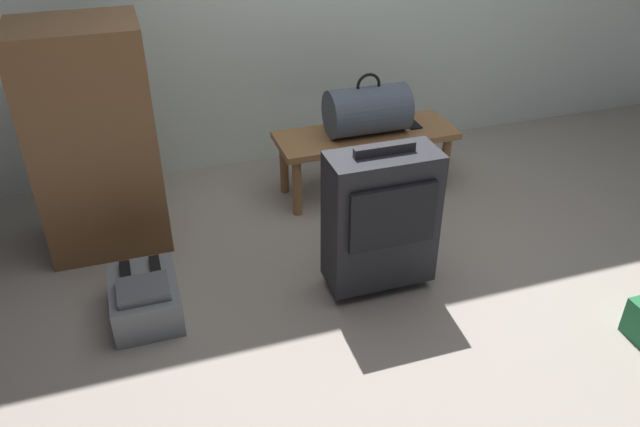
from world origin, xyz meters
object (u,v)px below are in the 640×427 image
(bench, at_px, (366,141))
(cell_phone, at_px, (412,124))
(duffel_bag_slate, at_px, (367,110))
(backpack_grey, at_px, (145,298))
(suitcase_upright_charcoal, at_px, (381,218))
(side_cabinet, at_px, (94,140))

(bench, distance_m, cell_phone, 0.29)
(duffel_bag_slate, height_order, backpack_grey, duffel_bag_slate)
(suitcase_upright_charcoal, bearing_deg, backpack_grey, 173.47)
(bench, relative_size, duffel_bag_slate, 2.27)
(duffel_bag_slate, height_order, suitcase_upright_charcoal, suitcase_upright_charcoal)
(bench, xyz_separation_m, cell_phone, (0.28, 0.02, 0.06))
(duffel_bag_slate, bearing_deg, bench, 180.00)
(cell_phone, distance_m, backpack_grey, 1.77)
(duffel_bag_slate, bearing_deg, side_cabinet, -177.57)
(suitcase_upright_charcoal, bearing_deg, cell_phone, 57.41)
(bench, height_order, side_cabinet, side_cabinet)
(cell_phone, distance_m, suitcase_upright_charcoal, 1.02)
(bench, bearing_deg, duffel_bag_slate, -0.00)
(bench, height_order, backpack_grey, bench)
(bench, relative_size, side_cabinet, 0.91)
(duffel_bag_slate, xyz_separation_m, cell_phone, (0.28, 0.02, -0.13))
(bench, height_order, duffel_bag_slate, duffel_bag_slate)
(backpack_grey, bearing_deg, duffel_bag_slate, 29.28)
(backpack_grey, relative_size, side_cabinet, 0.35)
(bench, bearing_deg, cell_phone, 4.09)
(suitcase_upright_charcoal, height_order, side_cabinet, side_cabinet)
(bench, distance_m, suitcase_upright_charcoal, 0.89)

